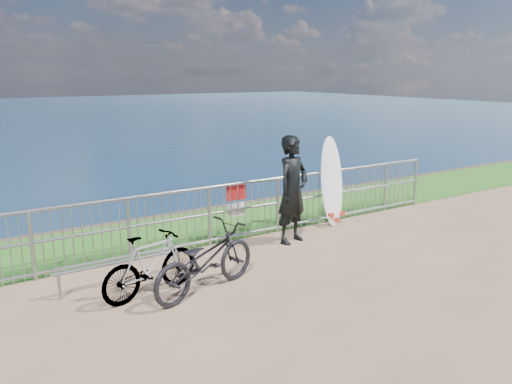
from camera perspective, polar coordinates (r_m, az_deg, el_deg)
grass_strip at (r=10.45m, az=-5.56°, el=-3.82°), size 120.00×120.00×0.00m
railing at (r=9.37m, az=-2.52°, el=-2.19°), size 10.06×0.10×1.13m
surfer at (r=9.22m, az=4.21°, el=0.26°), size 0.84×0.68×2.01m
surfboard at (r=10.43m, az=8.67°, el=0.83°), size 0.57×0.53×1.85m
bicycle_near at (r=7.26m, az=-5.81°, el=-7.73°), size 1.98×1.18×0.98m
bicycle_far at (r=7.28m, az=-11.95°, el=-8.13°), size 1.60×0.77×0.93m
bike_rack at (r=7.73m, az=-15.10°, el=-8.00°), size 1.98×0.05×0.41m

